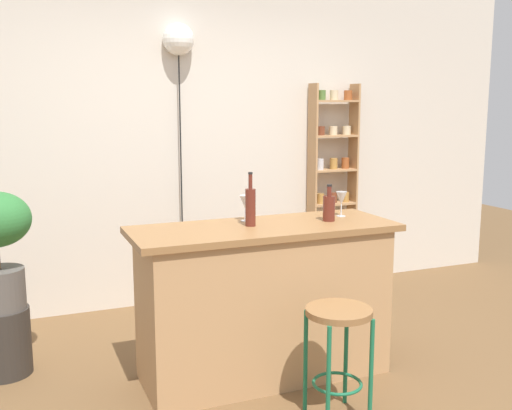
% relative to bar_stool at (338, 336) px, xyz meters
% --- Properties ---
extents(ground, '(12.00, 12.00, 0.00)m').
position_rel_bar_stool_xyz_m(ground, '(-0.15, 0.35, -0.47)').
color(ground, brown).
extents(back_wall, '(6.40, 0.10, 2.80)m').
position_rel_bar_stool_xyz_m(back_wall, '(-0.15, 2.30, 0.93)').
color(back_wall, beige).
rests_on(back_wall, ground).
extents(kitchen_counter, '(1.63, 0.62, 0.96)m').
position_rel_bar_stool_xyz_m(kitchen_counter, '(-0.15, 0.65, 0.01)').
color(kitchen_counter, tan).
rests_on(kitchen_counter, ground).
extents(bar_stool, '(0.36, 0.36, 0.62)m').
position_rel_bar_stool_xyz_m(bar_stool, '(0.00, 0.00, 0.00)').
color(bar_stool, '#196642').
rests_on(bar_stool, ground).
extents(spice_shelf, '(0.44, 0.16, 1.87)m').
position_rel_bar_stool_xyz_m(spice_shelf, '(1.17, 2.14, 0.48)').
color(spice_shelf, tan).
rests_on(spice_shelf, ground).
extents(plant_stool, '(0.33, 0.33, 0.43)m').
position_rel_bar_stool_xyz_m(plant_stool, '(-1.67, 1.27, -0.25)').
color(plant_stool, '#2D2823').
rests_on(plant_stool, ground).
extents(bottle_vinegar, '(0.06, 0.06, 0.33)m').
position_rel_bar_stool_xyz_m(bottle_vinegar, '(-0.24, 0.67, 0.61)').
color(bottle_vinegar, '#5B2319').
rests_on(bottle_vinegar, kitchen_counter).
extents(bottle_olive_oil, '(0.08, 0.08, 0.23)m').
position_rel_bar_stool_xyz_m(bottle_olive_oil, '(0.28, 0.62, 0.58)').
color(bottle_olive_oil, '#5B2319').
rests_on(bottle_olive_oil, kitchen_counter).
extents(wine_glass_left, '(0.07, 0.07, 0.16)m').
position_rel_bar_stool_xyz_m(wine_glass_left, '(-0.21, 0.82, 0.61)').
color(wine_glass_left, silver).
rests_on(wine_glass_left, kitchen_counter).
extents(wine_glass_center, '(0.07, 0.07, 0.16)m').
position_rel_bar_stool_xyz_m(wine_glass_center, '(0.43, 0.73, 0.61)').
color(wine_glass_center, silver).
rests_on(wine_glass_center, kitchen_counter).
extents(pendant_globe_light, '(0.25, 0.25, 2.32)m').
position_rel_bar_stool_xyz_m(pendant_globe_light, '(-0.25, 2.19, 1.71)').
color(pendant_globe_light, black).
rests_on(pendant_globe_light, ground).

